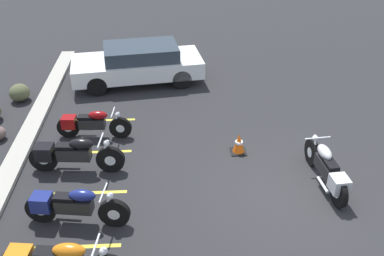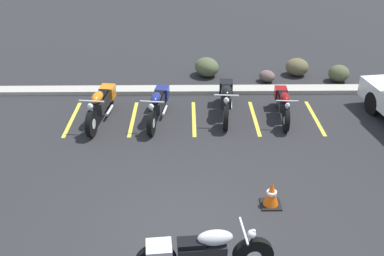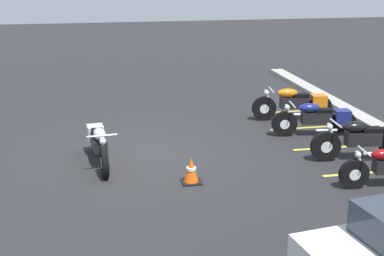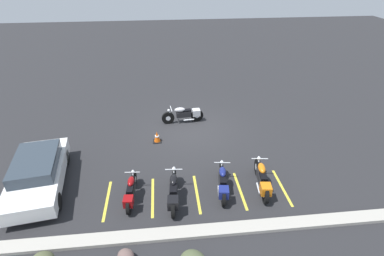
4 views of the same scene
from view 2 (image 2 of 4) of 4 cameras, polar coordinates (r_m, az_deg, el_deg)
name	(u,v)px [view 2 (image 2 of 4)]	position (r m, az deg, el deg)	size (l,w,h in m)	color
ground	(180,237)	(8.40, -1.55, -13.73)	(60.00, 60.00, 0.00)	#262628
motorcycle_silver_featured	(198,253)	(7.43, 0.78, -15.56)	(2.24, 0.64, 0.88)	black
parked_bike_0	(101,103)	(12.33, -11.43, 3.10)	(0.70, 2.31, 0.91)	black
parked_bike_1	(158,104)	(12.15, -4.33, 3.10)	(0.69, 2.19, 0.87)	black
parked_bike_2	(226,98)	(12.45, 4.34, 3.86)	(0.65, 2.31, 0.91)	black
parked_bike_3	(283,103)	(12.51, 11.47, 3.17)	(0.57, 2.03, 0.80)	black
concrete_curb	(182,90)	(13.98, -1.25, 4.86)	(18.00, 0.50, 0.12)	#A8A399
landscape_rock_0	(297,67)	(15.58, 13.19, 7.55)	(0.76, 0.71, 0.58)	brown
landscape_rock_1	(207,67)	(15.13, 1.89, 7.74)	(0.89, 0.76, 0.62)	#4D5639
landscape_rock_2	(267,76)	(14.89, 9.50, 6.52)	(0.54, 0.46, 0.38)	brown
landscape_rock_3	(339,73)	(15.43, 18.15, 6.60)	(0.62, 0.67, 0.55)	#4E5336
traffic_cone	(272,195)	(9.10, 10.07, -8.33)	(0.40, 0.40, 0.55)	black
stall_line_0	(72,119)	(12.74, -14.98, 1.11)	(0.10, 2.10, 0.00)	gold
stall_line_1	(133,119)	(12.43, -7.49, 1.19)	(0.10, 2.10, 0.00)	gold
stall_line_2	(194,118)	(12.35, 0.24, 1.24)	(0.10, 2.10, 0.00)	gold
stall_line_3	(255,118)	(12.49, 7.94, 1.27)	(0.10, 2.10, 0.00)	gold
stall_line_4	(315,118)	(12.84, 15.35, 1.28)	(0.10, 2.10, 0.00)	gold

